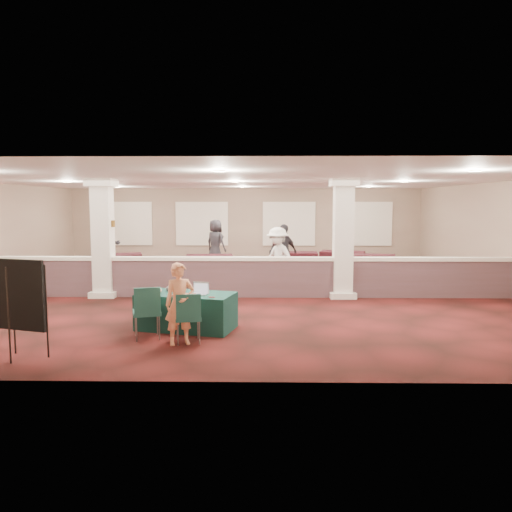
{
  "coord_description": "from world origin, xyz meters",
  "views": [
    {
      "loc": [
        0.9,
        -14.92,
        2.57
      ],
      "look_at": [
        0.67,
        -2.0,
        1.18
      ],
      "focal_mm": 35.0,
      "sensor_mm": 36.0,
      "label": 1
    }
  ],
  "objects_px": {
    "woman": "(180,304)",
    "far_table_back_right": "(342,260)",
    "easel_board": "(19,296)",
    "conf_chair_side": "(147,308)",
    "attendee_a": "(108,245)",
    "attendee_b": "(278,258)",
    "attendee_d": "(216,243)",
    "far_table_back_center": "(294,262)",
    "attendee_c": "(283,252)",
    "far_table_front_center": "(209,264)",
    "conf_chair_main": "(188,314)",
    "far_table_back_left": "(118,263)",
    "far_table_front_right": "(370,264)",
    "far_table_front_left": "(84,273)",
    "near_table": "(186,311)"
  },
  "relations": [
    {
      "from": "woman",
      "to": "far_table_front_left",
      "type": "distance_m",
      "value": 7.6
    },
    {
      "from": "far_table_back_center",
      "to": "attendee_d",
      "type": "height_order",
      "value": "attendee_d"
    },
    {
      "from": "conf_chair_side",
      "to": "far_table_front_left",
      "type": "distance_m",
      "value": 6.98
    },
    {
      "from": "far_table_front_center",
      "to": "far_table_front_left",
      "type": "bearing_deg",
      "value": -143.26
    },
    {
      "from": "far_table_back_center",
      "to": "far_table_back_right",
      "type": "distance_m",
      "value": 2.03
    },
    {
      "from": "attendee_b",
      "to": "attendee_d",
      "type": "bearing_deg",
      "value": 163.26
    },
    {
      "from": "far_table_back_right",
      "to": "attendee_a",
      "type": "height_order",
      "value": "attendee_a"
    },
    {
      "from": "conf_chair_side",
      "to": "woman",
      "type": "height_order",
      "value": "woman"
    },
    {
      "from": "far_table_front_left",
      "to": "far_table_back_center",
      "type": "bearing_deg",
      "value": 27.3
    },
    {
      "from": "far_table_back_right",
      "to": "woman",
      "type": "bearing_deg",
      "value": -113.41
    },
    {
      "from": "woman",
      "to": "far_table_back_right",
      "type": "height_order",
      "value": "woman"
    },
    {
      "from": "woman",
      "to": "attendee_d",
      "type": "bearing_deg",
      "value": 70.48
    },
    {
      "from": "attendee_d",
      "to": "easel_board",
      "type": "bearing_deg",
      "value": 117.89
    },
    {
      "from": "conf_chair_main",
      "to": "far_table_front_right",
      "type": "xyz_separation_m",
      "value": [
        5.2,
        9.04,
        -0.2
      ]
    },
    {
      "from": "easel_board",
      "to": "far_table_front_right",
      "type": "bearing_deg",
      "value": 68.79
    },
    {
      "from": "woman",
      "to": "attendee_a",
      "type": "height_order",
      "value": "attendee_a"
    },
    {
      "from": "attendee_a",
      "to": "attendee_d",
      "type": "bearing_deg",
      "value": -3.98
    },
    {
      "from": "far_table_back_left",
      "to": "attendee_c",
      "type": "xyz_separation_m",
      "value": [
        6.01,
        -1.7,
        0.59
      ]
    },
    {
      "from": "conf_chair_main",
      "to": "attendee_d",
      "type": "height_order",
      "value": "attendee_d"
    },
    {
      "from": "far_table_back_left",
      "to": "attendee_a",
      "type": "height_order",
      "value": "attendee_a"
    },
    {
      "from": "attendee_b",
      "to": "attendee_d",
      "type": "height_order",
      "value": "attendee_d"
    },
    {
      "from": "far_table_front_right",
      "to": "attendee_a",
      "type": "xyz_separation_m",
      "value": [
        -9.82,
        1.0,
        0.6
      ]
    },
    {
      "from": "far_table_back_right",
      "to": "attendee_d",
      "type": "distance_m",
      "value": 5.13
    },
    {
      "from": "far_table_front_left",
      "to": "far_table_back_center",
      "type": "xyz_separation_m",
      "value": [
        6.73,
        3.47,
        -0.04
      ]
    },
    {
      "from": "near_table",
      "to": "far_table_back_right",
      "type": "distance_m",
      "value": 10.48
    },
    {
      "from": "conf_chair_main",
      "to": "far_table_back_center",
      "type": "distance_m",
      "value": 10.13
    },
    {
      "from": "attendee_a",
      "to": "attendee_c",
      "type": "xyz_separation_m",
      "value": [
        6.63,
        -2.5,
        -0.02
      ]
    },
    {
      "from": "far_table_back_left",
      "to": "conf_chair_side",
      "type": "bearing_deg",
      "value": -70.38
    },
    {
      "from": "conf_chair_main",
      "to": "near_table",
      "type": "bearing_deg",
      "value": 88.73
    },
    {
      "from": "attendee_a",
      "to": "attendee_b",
      "type": "height_order",
      "value": "attendee_a"
    },
    {
      "from": "near_table",
      "to": "far_table_front_center",
      "type": "height_order",
      "value": "near_table"
    },
    {
      "from": "attendee_d",
      "to": "far_table_front_left",
      "type": "bearing_deg",
      "value": 91.01
    },
    {
      "from": "attendee_b",
      "to": "far_table_back_center",
      "type": "bearing_deg",
      "value": 128.09
    },
    {
      "from": "attendee_d",
      "to": "attendee_a",
      "type": "bearing_deg",
      "value": 54.62
    },
    {
      "from": "far_table_front_center",
      "to": "far_table_back_center",
      "type": "xyz_separation_m",
      "value": [
        3.12,
        0.77,
        0.01
      ]
    },
    {
      "from": "woman",
      "to": "attendee_d",
      "type": "height_order",
      "value": "attendee_d"
    },
    {
      "from": "attendee_d",
      "to": "far_table_back_left",
      "type": "bearing_deg",
      "value": 68.38
    },
    {
      "from": "far_table_front_left",
      "to": "attendee_b",
      "type": "height_order",
      "value": "attendee_b"
    },
    {
      "from": "attendee_a",
      "to": "conf_chair_side",
      "type": "bearing_deg",
      "value": -90.17
    },
    {
      "from": "conf_chair_side",
      "to": "attendee_d",
      "type": "distance_m",
      "value": 11.06
    },
    {
      "from": "far_table_back_right",
      "to": "attendee_a",
      "type": "relative_size",
      "value": 0.88
    },
    {
      "from": "far_table_back_center",
      "to": "attendee_b",
      "type": "relative_size",
      "value": 0.95
    },
    {
      "from": "far_table_front_left",
      "to": "attendee_c",
      "type": "bearing_deg",
      "value": 10.9
    },
    {
      "from": "far_table_front_left",
      "to": "far_table_front_right",
      "type": "bearing_deg",
      "value": 15.98
    },
    {
      "from": "conf_chair_side",
      "to": "far_table_front_center",
      "type": "bearing_deg",
      "value": 71.72
    },
    {
      "from": "near_table",
      "to": "woman",
      "type": "bearing_deg",
      "value": -72.96
    },
    {
      "from": "far_table_back_center",
      "to": "attendee_c",
      "type": "distance_m",
      "value": 2.4
    },
    {
      "from": "near_table",
      "to": "far_table_back_center",
      "type": "height_order",
      "value": "near_table"
    },
    {
      "from": "easel_board",
      "to": "conf_chair_side",
      "type": "bearing_deg",
      "value": 50.81
    },
    {
      "from": "woman",
      "to": "far_table_back_right",
      "type": "bearing_deg",
      "value": 44.71
    }
  ]
}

